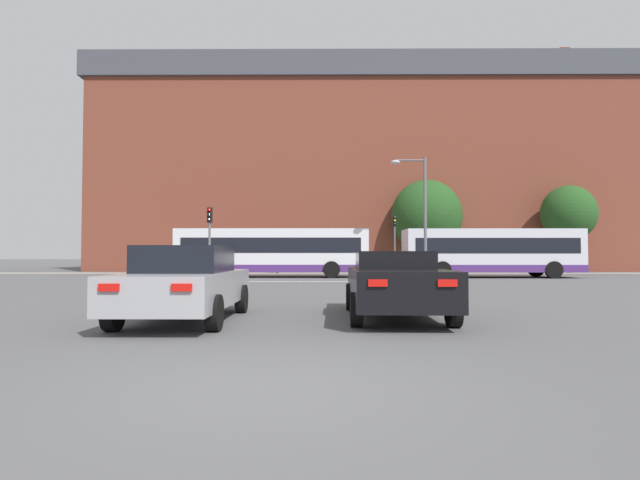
% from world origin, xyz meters
% --- Properties ---
extents(ground_plane, '(400.00, 400.00, 0.00)m').
position_xyz_m(ground_plane, '(0.00, 0.00, 0.00)').
color(ground_plane, '#545456').
extents(stop_line_strip, '(8.77, 0.30, 0.01)m').
position_xyz_m(stop_line_strip, '(0.00, 20.55, 0.00)').
color(stop_line_strip, silver).
rests_on(stop_line_strip, ground_plane).
extents(far_pavement, '(69.74, 2.50, 0.01)m').
position_xyz_m(far_pavement, '(0.00, 32.87, 0.01)').
color(far_pavement, gray).
rests_on(far_pavement, ground_plane).
extents(brick_civic_building, '(47.29, 14.51, 20.37)m').
position_xyz_m(brick_civic_building, '(3.79, 43.06, 9.30)').
color(brick_civic_building, brown).
rests_on(brick_civic_building, ground_plane).
extents(car_saloon_left, '(1.98, 4.64, 1.50)m').
position_xyz_m(car_saloon_left, '(-2.16, 5.11, 0.77)').
color(car_saloon_left, '#9E9EA3').
rests_on(car_saloon_left, ground_plane).
extents(car_roadster_right, '(2.06, 4.76, 1.40)m').
position_xyz_m(car_roadster_right, '(2.12, 5.69, 0.72)').
color(car_roadster_right, black).
rests_on(car_roadster_right, ground_plane).
extents(bus_crossing_lead, '(11.61, 2.64, 2.94)m').
position_xyz_m(bus_crossing_lead, '(-2.50, 25.65, 1.57)').
color(bus_crossing_lead, silver).
rests_on(bus_crossing_lead, ground_plane).
extents(bus_crossing_trailing, '(10.41, 2.70, 2.91)m').
position_xyz_m(bus_crossing_trailing, '(10.74, 25.25, 1.55)').
color(bus_crossing_trailing, silver).
rests_on(bus_crossing_trailing, ground_plane).
extents(traffic_light_near_left, '(0.26, 0.31, 3.88)m').
position_xyz_m(traffic_light_near_left, '(-5.43, 21.44, 2.62)').
color(traffic_light_near_left, slate).
rests_on(traffic_light_near_left, ground_plane).
extents(traffic_light_far_right, '(0.26, 0.31, 4.35)m').
position_xyz_m(traffic_light_far_right, '(5.97, 32.43, 2.92)').
color(traffic_light_far_right, slate).
rests_on(traffic_light_far_right, ground_plane).
extents(street_lamp_junction, '(1.91, 0.36, 6.61)m').
position_xyz_m(street_lamp_junction, '(5.75, 21.80, 4.06)').
color(street_lamp_junction, slate).
rests_on(street_lamp_junction, ground_plane).
extents(pedestrian_waiting, '(0.38, 0.46, 1.77)m').
position_xyz_m(pedestrian_waiting, '(-2.83, 32.41, 1.04)').
color(pedestrian_waiting, '#333851').
rests_on(pedestrian_waiting, ground_plane).
extents(tree_by_building, '(5.62, 5.62, 7.42)m').
position_xyz_m(tree_by_building, '(8.89, 34.98, 4.47)').
color(tree_by_building, '#4C3823').
rests_on(tree_by_building, ground_plane).
extents(tree_kerbside, '(4.14, 4.14, 6.81)m').
position_xyz_m(tree_kerbside, '(19.74, 33.92, 4.62)').
color(tree_kerbside, '#4C3823').
rests_on(tree_kerbside, ground_plane).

